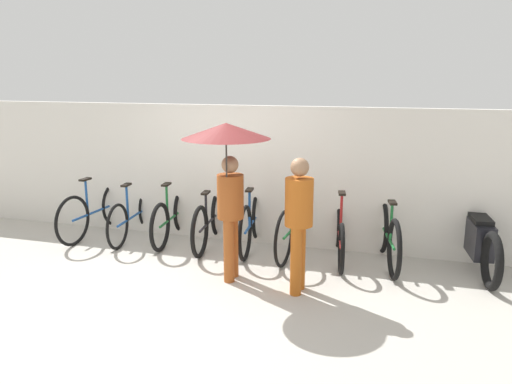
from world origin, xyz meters
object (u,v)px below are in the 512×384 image
parked_bicycle_0 (96,210)px  pedestrian_leading (228,157)px  parked_bicycle_2 (172,217)px  parked_bicycle_7 (388,236)px  parked_bicycle_6 (340,234)px  pedestrian_center (299,216)px  motorcycle (478,240)px  parked_bicycle_5 (295,226)px  parked_bicycle_1 (134,215)px  parked_bicycle_4 (252,222)px  parked_bicycle_3 (210,221)px

parked_bicycle_0 → pedestrian_leading: bearing=-111.2°
parked_bicycle_2 → parked_bicycle_7: parked_bicycle_7 is taller
parked_bicycle_6 → pedestrian_center: pedestrian_center is taller
parked_bicycle_2 → motorcycle: 4.31m
parked_bicycle_0 → parked_bicycle_5: 3.18m
parked_bicycle_0 → parked_bicycle_2: (1.27, 0.07, -0.02)m
parked_bicycle_6 → pedestrian_leading: (-1.19, -1.16, 1.19)m
parked_bicycle_7 → parked_bicycle_1: bearing=78.0°
parked_bicycle_0 → pedestrian_center: bearing=-106.4°
parked_bicycle_1 → parked_bicycle_5: 2.55m
parked_bicycle_5 → parked_bicycle_6: size_ratio=1.08×
parked_bicycle_6 → parked_bicycle_7: size_ratio=0.97×
parked_bicycle_4 → pedestrian_center: size_ratio=1.09×
parked_bicycle_1 → pedestrian_center: pedestrian_center is taller
parked_bicycle_1 → pedestrian_leading: bearing=-127.2°
parked_bicycle_4 → motorcycle: 3.03m
parked_bicycle_4 → parked_bicycle_5: (0.64, -0.03, -0.00)m
parked_bicycle_2 → motorcycle: bearing=-94.9°
pedestrian_leading → pedestrian_center: 1.06m
parked_bicycle_2 → parked_bicycle_7: bearing=-97.4°
parked_bicycle_5 → motorcycle: size_ratio=0.91×
parked_bicycle_0 → pedestrian_center: size_ratio=1.17×
parked_bicycle_1 → motorcycle: parked_bicycle_1 is taller
parked_bicycle_6 → pedestrian_center: (-0.33, -1.20, 0.57)m
parked_bicycle_7 → parked_bicycle_5: bearing=76.4°
parked_bicycle_2 → parked_bicycle_3: bearing=-99.8°
parked_bicycle_6 → parked_bicycle_7: parked_bicycle_7 is taller
parked_bicycle_2 → parked_bicycle_5: parked_bicycle_5 is taller
pedestrian_leading → parked_bicycle_6: bearing=-138.2°
parked_bicycle_2 → parked_bicycle_3: (0.64, -0.05, 0.01)m
parked_bicycle_5 → pedestrian_center: bearing=-162.5°
pedestrian_leading → parked_bicycle_0: bearing=-26.6°
parked_bicycle_4 → pedestrian_leading: bearing=177.9°
parked_bicycle_1 → parked_bicycle_6: 3.18m
parked_bicycle_2 → pedestrian_leading: bearing=-138.3°
parked_bicycle_4 → parked_bicycle_2: bearing=83.8°
parked_bicycle_3 → parked_bicycle_7: parked_bicycle_7 is taller
parked_bicycle_1 → parked_bicycle_6: size_ratio=1.06×
parked_bicycle_2 → parked_bicycle_4: (1.27, -0.01, 0.03)m
parked_bicycle_3 → parked_bicycle_7: size_ratio=1.01×
parked_bicycle_7 → parked_bicycle_3: bearing=78.1°
parked_bicycle_2 → parked_bicycle_5: (1.91, -0.03, 0.03)m
parked_bicycle_1 → parked_bicycle_4: size_ratio=1.02×
parked_bicycle_0 → parked_bicycle_5: parked_bicycle_0 is taller
parked_bicycle_3 → parked_bicycle_6: size_ratio=1.05×
pedestrian_center → pedestrian_leading: bearing=0.0°
parked_bicycle_3 → parked_bicycle_1: bearing=82.8°
pedestrian_leading → motorcycle: size_ratio=0.98×
parked_bicycle_4 → motorcycle: size_ratio=0.87×
parked_bicycle_0 → parked_bicycle_1: parked_bicycle_0 is taller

